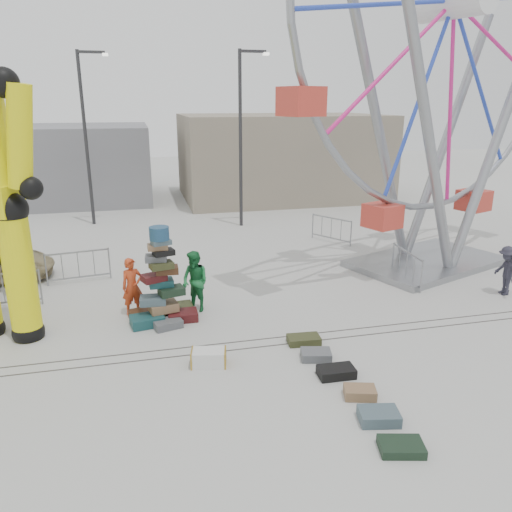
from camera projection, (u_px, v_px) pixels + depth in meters
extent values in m
plane|color=#9E9E99|center=(230.00, 363.00, 11.57)|extent=(90.00, 90.00, 0.00)
cube|color=#47443F|center=(225.00, 351.00, 12.12)|extent=(40.00, 0.04, 0.01)
cube|color=#47443F|center=(223.00, 343.00, 12.49)|extent=(40.00, 0.04, 0.01)
cube|color=gray|center=(281.00, 156.00, 30.94)|extent=(12.00, 8.00, 5.00)
cube|color=gray|center=(64.00, 163.00, 29.99)|extent=(10.00, 8.00, 4.40)
cylinder|color=#2D2D30|center=(240.00, 141.00, 23.10)|extent=(0.16, 0.16, 8.00)
cube|color=#2D2D30|center=(253.00, 51.00, 22.07)|extent=(1.20, 0.15, 0.12)
cube|color=silver|center=(266.00, 54.00, 22.24)|extent=(0.25, 0.25, 0.12)
cylinder|color=#2D2D30|center=(86.00, 141.00, 23.40)|extent=(0.16, 0.16, 8.00)
cube|color=#2D2D30|center=(91.00, 52.00, 22.37)|extent=(1.20, 0.15, 0.12)
cube|color=silver|center=(105.00, 55.00, 22.53)|extent=(0.25, 0.25, 0.12)
cube|color=#1A4B4E|center=(147.00, 321.00, 13.46)|extent=(0.96, 0.74, 0.28)
cube|color=#4E1516|center=(183.00, 316.00, 13.80)|extent=(0.82, 0.57, 0.26)
cube|color=#492B17|center=(144.00, 314.00, 13.95)|extent=(0.89, 0.74, 0.24)
cube|color=#3A3F1F|center=(179.00, 308.00, 14.28)|extent=(0.81, 0.59, 0.26)
cube|color=#5C5E63|center=(168.00, 324.00, 13.35)|extent=(0.85, 0.69, 0.22)
cube|color=black|center=(160.00, 308.00, 14.31)|extent=(0.73, 0.50, 0.24)
cube|color=#906C49|center=(164.00, 307.00, 13.70)|extent=(0.85, 0.67, 0.24)
cube|color=#495F69|center=(153.00, 300.00, 13.57)|extent=(0.72, 0.52, 0.22)
cube|color=#1A2F1E|center=(172.00, 291.00, 13.63)|extent=(0.76, 0.61, 0.22)
cube|color=#1A4B4E|center=(161.00, 283.00, 13.65)|extent=(0.68, 0.48, 0.20)
cube|color=#4E1516|center=(154.00, 278.00, 13.48)|extent=(0.74, 0.63, 0.20)
cube|color=#492B17|center=(167.00, 270.00, 13.49)|extent=(0.61, 0.43, 0.20)
cube|color=#3A3F1F|center=(161.00, 265.00, 13.28)|extent=(0.69, 0.54, 0.17)
cube|color=#5C5E63|center=(156.00, 258.00, 13.32)|extent=(0.59, 0.44, 0.17)
cube|color=black|center=(164.00, 252.00, 13.26)|extent=(0.62, 0.50, 0.15)
cube|color=#906C49|center=(158.00, 247.00, 13.22)|extent=(0.53, 0.37, 0.15)
cube|color=#495F69|center=(161.00, 242.00, 13.13)|extent=(0.57, 0.46, 0.13)
cylinder|color=navy|center=(159.00, 233.00, 13.07)|extent=(0.52, 0.52, 0.35)
sphere|color=black|center=(29.00, 332.00, 12.76)|extent=(0.80, 0.80, 0.80)
cylinder|color=#F3ED0D|center=(20.00, 276.00, 12.30)|extent=(0.74, 0.74, 3.36)
sphere|color=black|center=(10.00, 209.00, 11.80)|extent=(0.84, 0.84, 0.84)
sphere|color=black|center=(4.00, 83.00, 10.90)|extent=(0.67, 0.67, 0.67)
cylinder|color=#F3ED0D|center=(20.00, 137.00, 11.20)|extent=(1.01, 0.86, 2.36)
sphere|color=black|center=(31.00, 188.00, 11.53)|extent=(0.55, 0.55, 0.55)
cube|color=gray|center=(426.00, 262.00, 18.46)|extent=(6.35, 5.06, 0.22)
cylinder|color=gray|center=(430.00, 148.00, 15.44)|extent=(3.72, 1.67, 8.98)
cylinder|color=gray|center=(495.00, 142.00, 17.33)|extent=(3.72, 1.67, 8.98)
cylinder|color=gray|center=(381.00, 143.00, 17.01)|extent=(3.72, 1.67, 8.98)
cylinder|color=gray|center=(446.00, 139.00, 18.91)|extent=(3.72, 1.67, 8.98)
cylinder|color=white|center=(454.00, 1.00, 15.85)|extent=(1.89, 2.67, 1.11)
torus|color=gray|center=(454.00, 1.00, 15.85)|extent=(12.72, 4.96, 13.51)
cube|color=red|center=(431.00, 221.00, 18.00)|extent=(1.28, 1.28, 0.77)
cube|color=silver|center=(209.00, 358.00, 11.43)|extent=(0.87, 0.61, 0.37)
cube|color=#3A3F1F|center=(304.00, 340.00, 12.49)|extent=(0.84, 0.54, 0.19)
cube|color=#5C5E63|center=(316.00, 355.00, 11.73)|extent=(0.79, 0.63, 0.21)
cube|color=black|center=(336.00, 372.00, 10.98)|extent=(0.82, 0.50, 0.22)
cube|color=#906C49|center=(360.00, 392.00, 10.21)|extent=(0.73, 0.59, 0.22)
cube|color=#495F69|center=(379.00, 416.00, 9.44)|extent=(0.84, 0.66, 0.23)
cube|color=#1A2F1E|center=(401.00, 447.00, 8.65)|extent=(0.86, 0.68, 0.17)
imported|color=#B93B1A|center=(132.00, 287.00, 14.00)|extent=(0.70, 0.57, 1.65)
imported|color=#1C7238|center=(195.00, 281.00, 14.23)|extent=(1.05, 1.09, 1.77)
imported|color=black|center=(9.00, 268.00, 15.36)|extent=(1.04, 1.03, 1.76)
imported|color=#252430|center=(506.00, 271.00, 15.46)|extent=(0.70, 1.07, 1.56)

